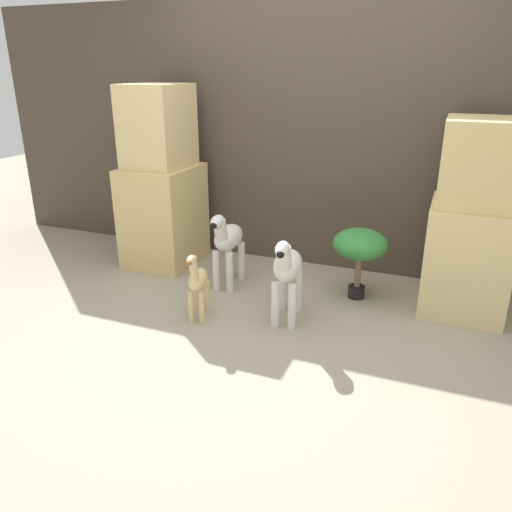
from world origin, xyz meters
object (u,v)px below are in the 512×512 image
at_px(zebra_left, 227,241).
at_px(potted_palm_front, 360,246).
at_px(giraffe_figurine, 198,281).
at_px(zebra_right, 287,269).

xyz_separation_m(zebra_left, potted_palm_front, (1.01, 0.16, 0.03)).
distance_m(giraffe_figurine, potted_palm_front, 1.23).
height_order(zebra_left, giraffe_figurine, zebra_left).
relative_size(zebra_left, giraffe_figurine, 1.22).
bearing_deg(zebra_left, potted_palm_front, 9.25).
bearing_deg(giraffe_figurine, zebra_right, 17.33).
height_order(zebra_right, giraffe_figurine, zebra_right).
bearing_deg(potted_palm_front, zebra_left, -170.75).
distance_m(zebra_right, potted_palm_front, 0.67).
relative_size(zebra_right, potted_palm_front, 1.18).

